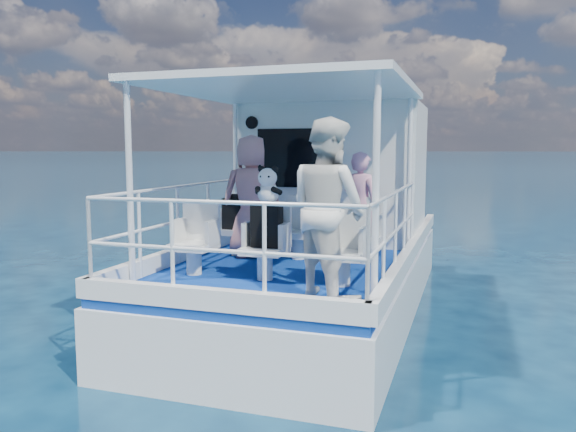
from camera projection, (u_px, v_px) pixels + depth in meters
The scene contains 20 objects.
ground at pixel (294, 327), 7.55m from camera, with size 2000.00×2000.00×0.00m, color #072139.
hull at pixel (314, 307), 8.50m from camera, with size 3.00×7.00×1.60m, color white.
deck at pixel (314, 252), 8.40m from camera, with size 2.90×6.90×0.10m, color navy.
cabin at pixel (335, 172), 9.49m from camera, with size 2.85×2.00×2.20m, color white.
canopy at pixel (289, 88), 7.00m from camera, with size 3.00×3.20×0.08m, color white.
canopy_posts at pixel (288, 180), 7.09m from camera, with size 2.77×2.97×2.20m.
railings at pixel (280, 230), 6.85m from camera, with size 2.84×3.59×1.00m, color white, non-canonical shape.
seat_port_fwd at pixel (237, 242), 7.90m from camera, with size 0.48×0.46×0.38m, color silver.
seat_center_fwd at pixel (298, 245), 7.62m from camera, with size 0.48×0.46×0.38m, color silver.
seat_stbd_fwd at pixel (364, 249), 7.34m from camera, with size 0.48×0.46×0.38m, color silver.
seat_port_aft at pixel (194, 258), 6.67m from camera, with size 0.48×0.46×0.38m, color silver.
seat_center_aft at pixel (265, 263), 6.39m from camera, with size 0.48×0.46×0.38m, color silver.
seat_stbd_aft at pixel (342, 268), 6.11m from camera, with size 0.48×0.46×0.38m, color silver.
passenger_port_fwd at pixel (252, 196), 7.69m from camera, with size 0.63×0.45×1.68m, color tan.
passenger_stbd_fwd at pixel (360, 206), 7.55m from camera, with size 0.53×0.35×1.45m, color pink.
passenger_stbd_aft at pixel (328, 208), 5.58m from camera, with size 0.87×0.68×1.79m, color silver.
backpack_port at pixel (235, 214), 7.77m from camera, with size 0.33×0.19×0.43m, color black.
backpack_center at pixel (267, 225), 6.32m from camera, with size 0.33×0.19×0.50m, color black.
compact_camera at pixel (235, 196), 7.74m from camera, with size 0.10×0.06×0.06m, color black.
panda at pixel (268, 185), 6.26m from camera, with size 0.27×0.22×0.41m, color white, non-canonical shape.
Camera 1 is at (2.21, -6.99, 2.37)m, focal length 35.00 mm.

